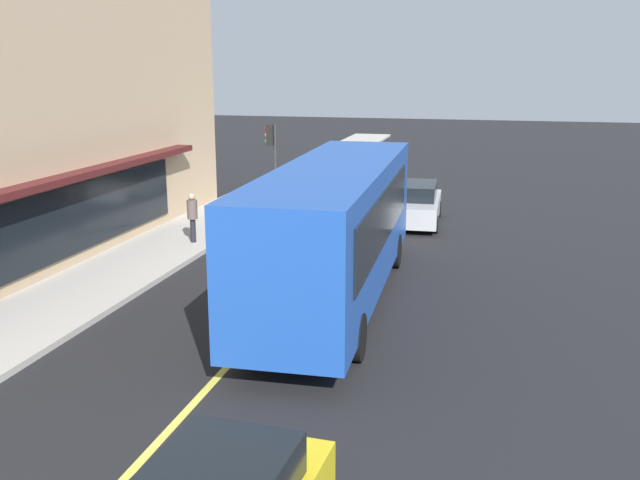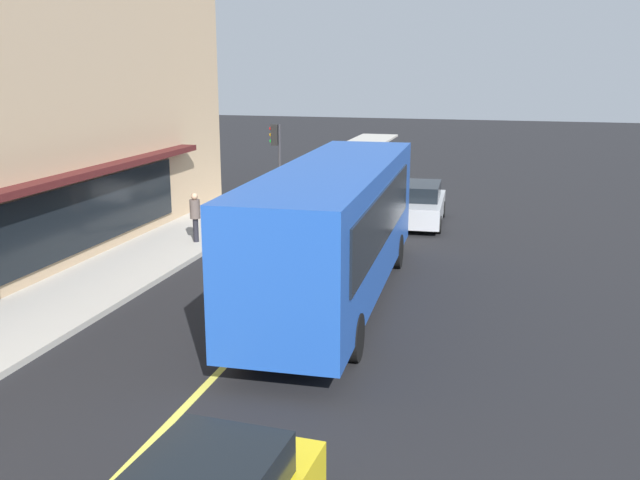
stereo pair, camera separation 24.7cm
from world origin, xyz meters
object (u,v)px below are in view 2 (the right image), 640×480
object	(u,v)px
bus	(335,226)
car_silver	(419,204)
traffic_light	(276,143)
pedestrian_mid_block	(195,213)
car_white	(308,190)

from	to	relation	value
bus	car_silver	xyz separation A→B (m)	(9.68, -0.87, -1.24)
bus	car_silver	bearing A→B (deg)	-5.12
traffic_light	pedestrian_mid_block	world-z (taller)	traffic_light
car_white	traffic_light	bearing A→B (deg)	59.70
car_silver	pedestrian_mid_block	world-z (taller)	pedestrian_mid_block
bus	traffic_light	bearing A→B (deg)	24.36
traffic_light	pedestrian_mid_block	xyz separation A→B (m)	(-8.37, 0.05, -1.40)
car_white	car_silver	xyz separation A→B (m)	(-2.03, -4.89, 0.00)
car_white	pedestrian_mid_block	bearing A→B (deg)	166.31
traffic_light	pedestrian_mid_block	bearing A→B (deg)	179.66
traffic_light	car_white	world-z (taller)	traffic_light
bus	traffic_light	size ratio (longest dim) A/B	3.50
car_silver	pedestrian_mid_block	size ratio (longest dim) A/B	2.67
traffic_light	pedestrian_mid_block	size ratio (longest dim) A/B	1.95
bus	pedestrian_mid_block	xyz separation A→B (m)	(4.36, 5.81, -0.86)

